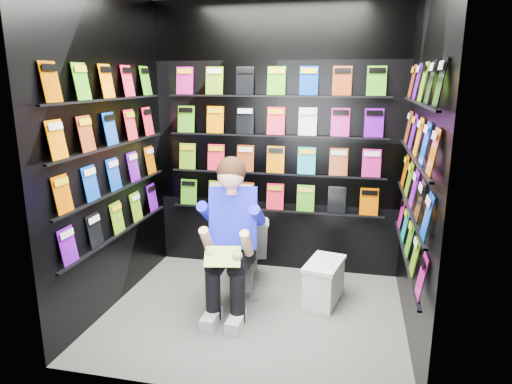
# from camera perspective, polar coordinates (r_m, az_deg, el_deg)

# --- Properties ---
(floor) EXTENTS (2.40, 2.40, 0.00)m
(floor) POSITION_cam_1_polar(r_m,az_deg,el_deg) (3.88, -0.32, -14.97)
(floor) COLOR slate
(floor) RESTS_ON ground
(wall_back) EXTENTS (2.40, 0.04, 2.60)m
(wall_back) POSITION_cam_1_polar(r_m,az_deg,el_deg) (4.41, 2.55, 6.44)
(wall_back) COLOR black
(wall_back) RESTS_ON floor
(wall_front) EXTENTS (2.40, 0.04, 2.60)m
(wall_front) POSITION_cam_1_polar(r_m,az_deg,el_deg) (2.50, -5.44, 0.49)
(wall_front) COLOR black
(wall_front) RESTS_ON floor
(wall_left) EXTENTS (0.04, 2.00, 2.60)m
(wall_left) POSITION_cam_1_polar(r_m,az_deg,el_deg) (3.89, -17.93, 4.74)
(wall_left) COLOR black
(wall_left) RESTS_ON floor
(wall_right) EXTENTS (0.04, 2.00, 2.60)m
(wall_right) POSITION_cam_1_polar(r_m,az_deg,el_deg) (3.39, 19.88, 3.30)
(wall_right) COLOR black
(wall_right) RESTS_ON floor
(comics_back) EXTENTS (2.10, 0.06, 1.37)m
(comics_back) POSITION_cam_1_polar(r_m,az_deg,el_deg) (4.38, 2.49, 6.46)
(comics_back) COLOR #D75F00
(comics_back) RESTS_ON wall_back
(comics_left) EXTENTS (0.06, 1.70, 1.37)m
(comics_left) POSITION_cam_1_polar(r_m,az_deg,el_deg) (3.87, -17.55, 4.81)
(comics_left) COLOR #D75F00
(comics_left) RESTS_ON wall_left
(comics_right) EXTENTS (0.06, 1.70, 1.37)m
(comics_right) POSITION_cam_1_polar(r_m,az_deg,el_deg) (3.39, 19.39, 3.42)
(comics_right) COLOR #D75F00
(comics_right) RESTS_ON wall_right
(toilet) EXTENTS (0.55, 0.82, 0.73)m
(toilet) POSITION_cam_1_polar(r_m,az_deg,el_deg) (4.20, -1.29, -7.10)
(toilet) COLOR white
(toilet) RESTS_ON floor
(longbox) EXTENTS (0.33, 0.49, 0.34)m
(longbox) POSITION_cam_1_polar(r_m,az_deg,el_deg) (4.04, 8.46, -11.25)
(longbox) COLOR white
(longbox) RESTS_ON floor
(longbox_lid) EXTENTS (0.36, 0.52, 0.03)m
(longbox_lid) POSITION_cam_1_polar(r_m,az_deg,el_deg) (3.96, 8.56, -8.83)
(longbox_lid) COLOR white
(longbox_lid) RESTS_ON longbox
(reader) EXTENTS (0.65, 0.84, 1.39)m
(reader) POSITION_cam_1_polar(r_m,az_deg,el_deg) (3.72, -2.72, -3.39)
(reader) COLOR #0D10E9
(reader) RESTS_ON toilet
(held_comic) EXTENTS (0.30, 0.21, 0.12)m
(held_comic) POSITION_cam_1_polar(r_m,az_deg,el_deg) (3.47, -4.20, -8.05)
(held_comic) COLOR green
(held_comic) RESTS_ON reader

